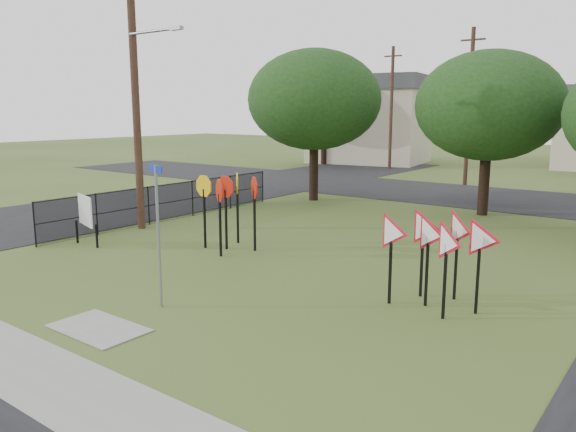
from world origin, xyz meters
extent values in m
plane|color=#39501E|center=(0.00, 0.00, 0.00)|extent=(140.00, 140.00, 0.00)
cube|color=gray|center=(0.00, -4.20, 0.01)|extent=(30.00, 1.60, 0.02)
cube|color=black|center=(-12.00, 10.00, 0.01)|extent=(8.00, 50.00, 0.02)
cube|color=black|center=(0.00, 20.00, 0.01)|extent=(60.00, 8.00, 0.02)
cube|color=gray|center=(0.00, -2.40, 0.01)|extent=(2.00, 1.20, 0.02)
cylinder|color=gray|center=(0.00, -0.77, 1.60)|extent=(0.06, 0.06, 3.20)
cube|color=#0D2295|center=(0.00, -0.77, 3.11)|extent=(0.64, 0.21, 0.17)
cube|color=black|center=(-2.52, 4.05, 0.96)|extent=(0.06, 0.06, 1.91)
cube|color=black|center=(-1.66, 4.43, 0.96)|extent=(0.06, 0.06, 1.91)
cube|color=black|center=(-2.04, 3.29, 0.96)|extent=(0.06, 0.06, 1.91)
cube|color=black|center=(-3.19, 3.77, 0.96)|extent=(0.06, 0.06, 1.91)
cube|color=black|center=(-2.81, 4.91, 0.96)|extent=(0.06, 0.06, 1.91)
cube|color=black|center=(3.99, 2.54, 0.81)|extent=(0.05, 0.05, 1.63)
cube|color=black|center=(4.72, 2.90, 0.81)|extent=(0.05, 0.05, 1.63)
cube|color=black|center=(5.35, 2.36, 0.81)|extent=(0.05, 0.05, 1.63)
cube|color=black|center=(4.36, 3.44, 0.81)|extent=(0.05, 0.05, 1.63)
cube|color=black|center=(5.08, 3.71, 0.81)|extent=(0.05, 0.05, 1.63)
cube|color=black|center=(5.80, 3.08, 0.81)|extent=(0.05, 0.05, 1.63)
cube|color=black|center=(-7.06, 1.65, 0.39)|extent=(0.06, 0.06, 0.77)
cube|color=black|center=(-5.95, 1.65, 0.39)|extent=(0.06, 0.06, 0.77)
cube|color=silver|center=(-6.51, 1.65, 1.16)|extent=(1.28, 0.42, 1.00)
cylinder|color=#482D21|center=(-7.30, 4.50, 5.00)|extent=(0.28, 0.28, 10.00)
cylinder|color=gray|center=(-6.10, 4.40, 7.00)|extent=(2.40, 0.10, 0.10)
cube|color=gray|center=(-4.90, 4.40, 7.00)|extent=(0.50, 0.18, 0.12)
cylinder|color=#482D21|center=(-2.00, 24.00, 4.50)|extent=(0.24, 0.24, 9.00)
cube|color=#482D21|center=(-2.00, 24.00, 8.30)|extent=(1.40, 0.10, 0.10)
cylinder|color=#482D21|center=(-10.00, 30.00, 4.50)|extent=(0.24, 0.24, 9.00)
cube|color=#482D21|center=(-10.00, 30.00, 8.30)|extent=(1.40, 0.10, 0.10)
cylinder|color=black|center=(-7.60, 0.50, 0.75)|extent=(0.05, 0.05, 1.50)
cylinder|color=black|center=(-7.60, 2.80, 0.75)|extent=(0.05, 0.05, 1.50)
cylinder|color=black|center=(-7.60, 5.10, 0.75)|extent=(0.05, 0.05, 1.50)
cylinder|color=black|center=(-7.60, 7.40, 0.75)|extent=(0.05, 0.05, 1.50)
cylinder|color=black|center=(-7.60, 9.70, 0.75)|extent=(0.05, 0.05, 1.50)
cylinder|color=black|center=(-7.60, 12.00, 0.75)|extent=(0.05, 0.05, 1.50)
cube|color=black|center=(-7.60, 6.25, 1.46)|extent=(0.03, 11.50, 0.03)
cube|color=black|center=(-7.60, 6.25, 0.75)|extent=(0.03, 11.50, 0.03)
cube|color=black|center=(-7.60, 6.25, 0.75)|extent=(0.01, 11.50, 1.50)
cube|color=beige|center=(-14.00, 34.00, 3.00)|extent=(10.08, 8.46, 6.00)
cube|color=#3F4044|center=(-14.00, 34.00, 6.60)|extent=(10.58, 8.88, 1.20)
cylinder|color=black|center=(-6.00, 14.00, 1.31)|extent=(0.44, 0.44, 2.62)
ellipsoid|color=#163213|center=(-6.00, 14.00, 4.87)|extent=(6.40, 6.40, 4.80)
cylinder|color=black|center=(2.00, 15.00, 1.22)|extent=(0.44, 0.44, 2.45)
ellipsoid|color=#163213|center=(2.00, 15.00, 4.55)|extent=(6.00, 6.00, 4.50)
cylinder|color=black|center=(-16.00, 30.00, 1.40)|extent=(0.44, 0.44, 2.80)
ellipsoid|color=#163213|center=(-16.00, 30.00, 5.18)|extent=(6.80, 6.80, 5.10)
camera|label=1|loc=(9.55, -8.66, 4.35)|focal=35.00mm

